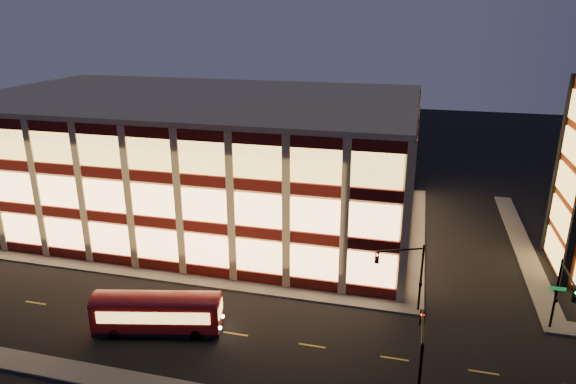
# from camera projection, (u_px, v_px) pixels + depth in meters

# --- Properties ---
(ground) EXTENTS (200.00, 200.00, 0.00)m
(ground) POSITION_uv_depth(u_px,v_px,m) (155.00, 281.00, 47.17)
(ground) COLOR black
(ground) RESTS_ON ground
(sidewalk_office_south) EXTENTS (54.00, 2.00, 0.15)m
(sidewalk_office_south) POSITION_uv_depth(u_px,v_px,m) (132.00, 271.00, 48.77)
(sidewalk_office_south) COLOR #514F4C
(sidewalk_office_south) RESTS_ON ground
(sidewalk_office_east) EXTENTS (2.00, 30.00, 0.15)m
(sidewalk_office_east) POSITION_uv_depth(u_px,v_px,m) (416.00, 233.00, 57.30)
(sidewalk_office_east) COLOR #514F4C
(sidewalk_office_east) RESTS_ON ground
(sidewalk_tower_west) EXTENTS (2.00, 30.00, 0.15)m
(sidewalk_tower_west) POSITION_uv_depth(u_px,v_px,m) (521.00, 243.00, 54.71)
(sidewalk_tower_west) COLOR #514F4C
(sidewalk_tower_west) RESTS_ON ground
(sidewalk_near) EXTENTS (100.00, 2.00, 0.15)m
(sidewalk_near) POSITION_uv_depth(u_px,v_px,m) (64.00, 370.00, 35.25)
(sidewalk_near) COLOR #514F4C
(sidewalk_near) RESTS_ON ground
(office_building) EXTENTS (50.45, 30.45, 14.50)m
(office_building) POSITION_uv_depth(u_px,v_px,m) (197.00, 156.00, 60.97)
(office_building) COLOR tan
(office_building) RESTS_ON ground
(traffic_signal_far) EXTENTS (3.79, 1.87, 6.00)m
(traffic_signal_far) POSITION_uv_depth(u_px,v_px,m) (405.00, 268.00, 40.82)
(traffic_signal_far) COLOR black
(traffic_signal_far) RESTS_ON ground
(traffic_signal_right) EXTENTS (1.20, 4.37, 6.00)m
(traffic_signal_right) POSITION_uv_depth(u_px,v_px,m) (563.00, 291.00, 37.38)
(traffic_signal_right) COLOR black
(traffic_signal_right) RESTS_ON ground
(traffic_signal_near) EXTENTS (0.32, 4.45, 6.00)m
(traffic_signal_near) POSITION_uv_depth(u_px,v_px,m) (420.00, 356.00, 30.20)
(traffic_signal_near) COLOR black
(traffic_signal_near) RESTS_ON ground
(trolley_bus) EXTENTS (9.94, 4.55, 3.27)m
(trolley_bus) POSITION_uv_depth(u_px,v_px,m) (157.00, 311.00, 39.12)
(trolley_bus) COLOR #96080A
(trolley_bus) RESTS_ON ground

